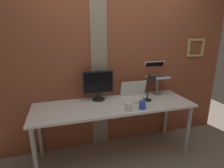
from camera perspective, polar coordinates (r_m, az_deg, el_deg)
The scene contains 11 objects.
ground_plane at distance 2.75m, azimuth 3.44°, elevation -21.90°, with size 6.00×6.00×0.00m, color gray.
brick_wall_back at distance 2.69m, azimuth 0.31°, elevation 5.92°, with size 3.70×0.16×2.43m.
desk at distance 2.44m, azimuth 0.66°, elevation -7.90°, with size 2.10×0.68×0.77m.
monitor at distance 2.50m, azimuth -4.36°, elevation 0.14°, with size 0.42×0.18×0.41m.
laptop_stand at distance 2.84m, azimuth 14.10°, elevation 0.35°, with size 0.28×0.22×0.26m.
laptop at distance 2.86m, azimuth 13.60°, elevation 3.64°, with size 0.33×0.27×0.23m.
whiteboard_panel at distance 2.72m, azimuth 6.70°, elevation -1.37°, with size 0.39×0.02×0.23m, color white.
desk_lamp at distance 2.47m, azimuth 11.81°, elevation -0.43°, with size 0.12×0.20×0.38m.
pen_cup at distance 2.29m, azimuth 9.55°, elevation -6.42°, with size 0.08×0.08×0.18m.
coffee_mug at distance 2.22m, azimuth 5.26°, elevation -7.15°, with size 0.12×0.08×0.09m.
paper_clutter_stack at distance 2.48m, azimuth 5.72°, elevation -5.51°, with size 0.20×0.14×0.02m, color silver.
Camera 1 is at (-0.75, -2.04, 1.69)m, focal length 29.09 mm.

